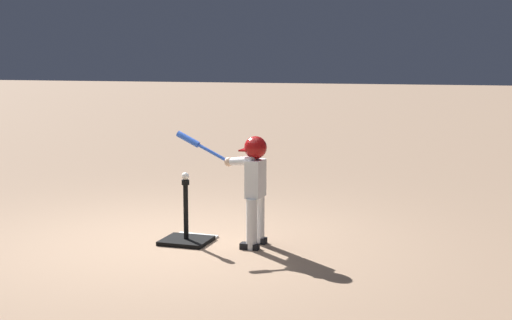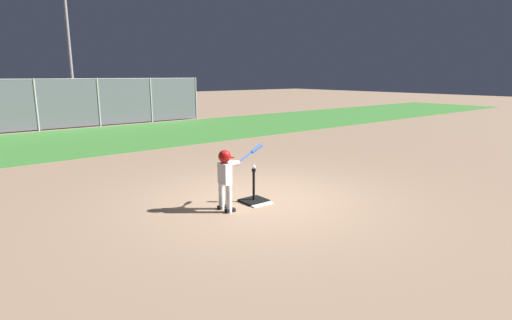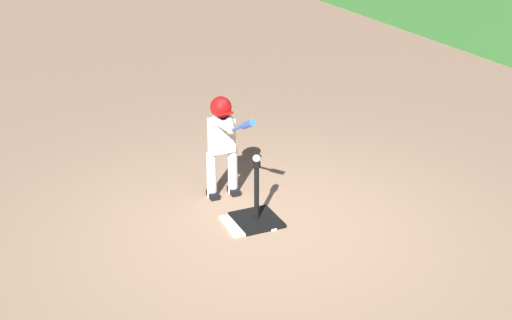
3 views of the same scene
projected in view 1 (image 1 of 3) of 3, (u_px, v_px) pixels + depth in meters
name	position (u px, v px, depth m)	size (l,w,h in m)	color
ground_plane	(165.00, 242.00, 7.12)	(90.00, 90.00, 0.00)	#93755B
home_plate	(190.00, 239.00, 7.20)	(0.44, 0.44, 0.02)	white
batting_tee	(186.00, 235.00, 7.10)	(0.47, 0.42, 0.64)	black
batter_child	(252.00, 177.00, 6.88)	(0.94, 0.34, 1.11)	silver
baseball	(185.00, 176.00, 7.01)	(0.07, 0.07, 0.07)	white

